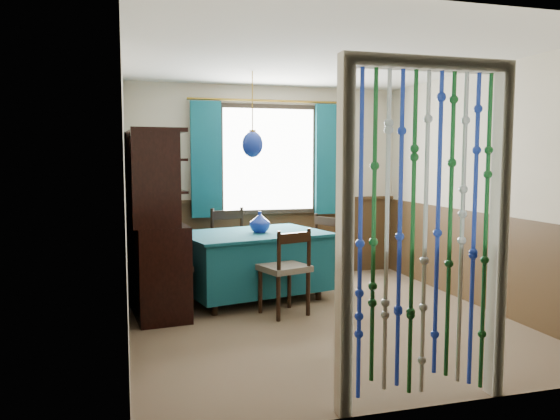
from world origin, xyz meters
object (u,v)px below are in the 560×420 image
object	(u,v)px
chair_right	(318,250)
bowl_shelf	(160,187)
chair_far	(232,246)
chair_left	(167,268)
vase_sideboard	(157,208)
dining_table	(253,260)
vase_table	(260,223)
sideboard	(153,249)
pendant_lamp	(253,144)
chair_near	(286,269)

from	to	relation	value
chair_right	bowl_shelf	world-z (taller)	bowl_shelf
chair_far	bowl_shelf	bearing A→B (deg)	37.88
chair_left	vase_sideboard	size ratio (longest dim) A/B	4.50
vase_sideboard	bowl_shelf	bearing A→B (deg)	-90.00
bowl_shelf	chair_far	bearing A→B (deg)	49.86
dining_table	vase_table	xyz separation A→B (m)	(0.07, -0.02, 0.42)
bowl_shelf	chair_right	bearing A→B (deg)	19.81
dining_table	bowl_shelf	bearing A→B (deg)	-169.91
chair_left	dining_table	bearing A→B (deg)	95.60
chair_far	vase_table	xyz separation A→B (m)	(0.18, -0.66, 0.35)
dining_table	vase_sideboard	xyz separation A→B (m)	(-1.02, 0.29, 0.58)
dining_table	bowl_shelf	xyz separation A→B (m)	(-1.02, -0.44, 0.85)
chair_far	sideboard	bearing A→B (deg)	25.32
vase_sideboard	chair_far	bearing A→B (deg)	21.14
chair_left	bowl_shelf	xyz separation A→B (m)	(-0.07, -0.21, 0.84)
chair_far	chair_right	world-z (taller)	chair_far
chair_right	pendant_lamp	size ratio (longest dim) A/B	0.96
chair_left	sideboard	bearing A→B (deg)	-143.84
chair_right	pendant_lamp	xyz separation A→B (m)	(-0.85, -0.23, 1.25)
chair_right	sideboard	distance (m)	1.96
chair_left	vase_sideboard	distance (m)	0.77
vase_table	vase_sideboard	world-z (taller)	vase_sideboard
sideboard	pendant_lamp	distance (m)	1.54
chair_near	vase_sideboard	world-z (taller)	vase_sideboard
chair_right	vase_table	world-z (taller)	vase_table
vase_table	vase_sideboard	bearing A→B (deg)	164.20
chair_far	sideboard	size ratio (longest dim) A/B	0.52
chair_near	chair_right	xyz separation A→B (m)	(0.68, 0.93, 0.00)
chair_right	vase_sideboard	distance (m)	1.95
chair_near	bowl_shelf	size ratio (longest dim) A/B	4.31
chair_near	vase_table	distance (m)	0.79
sideboard	bowl_shelf	distance (m)	0.74
vase_table	vase_sideboard	xyz separation A→B (m)	(-1.09, 0.31, 0.16)
vase_table	bowl_shelf	world-z (taller)	bowl_shelf
dining_table	chair_near	xyz separation A→B (m)	(0.17, -0.70, 0.03)
sideboard	chair_near	bearing A→B (deg)	-31.48
chair_near	chair_far	distance (m)	1.37
chair_right	vase_sideboard	bearing A→B (deg)	62.64
dining_table	vase_sideboard	bearing A→B (deg)	151.03
chair_left	chair_right	world-z (taller)	chair_right
chair_near	chair_right	world-z (taller)	chair_right
sideboard	vase_table	bearing A→B (deg)	-2.05
chair_left	vase_sideboard	world-z (taller)	vase_sideboard
chair_right	vase_sideboard	xyz separation A→B (m)	(-1.87, 0.06, 0.54)
pendant_lamp	vase_sideboard	world-z (taller)	pendant_lamp
dining_table	bowl_shelf	world-z (taller)	bowl_shelf
chair_near	bowl_shelf	distance (m)	1.47
vase_table	bowl_shelf	xyz separation A→B (m)	(-1.09, -0.42, 0.43)
chair_far	chair_right	xyz separation A→B (m)	(0.96, -0.41, -0.03)
bowl_shelf	vase_sideboard	world-z (taller)	bowl_shelf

